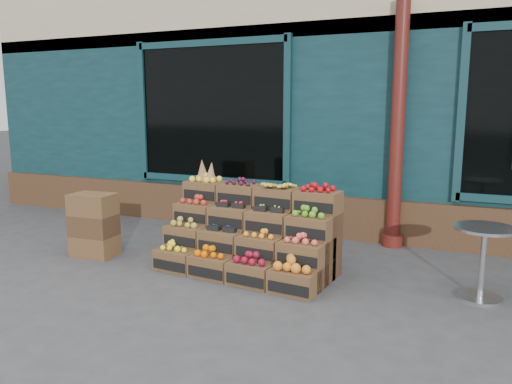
% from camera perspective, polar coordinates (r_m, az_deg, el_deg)
% --- Properties ---
extents(ground, '(60.00, 60.00, 0.00)m').
position_cam_1_polar(ground, '(5.41, -1.08, -10.23)').
color(ground, '#3C3C3E').
rests_on(ground, ground).
extents(shop_facade, '(12.00, 6.24, 4.80)m').
position_cam_1_polar(shop_facade, '(9.97, 11.69, 12.77)').
color(shop_facade, '#0F2D33').
rests_on(shop_facade, ground).
extents(crate_display, '(2.02, 1.11, 1.22)m').
position_cam_1_polar(crate_display, '(5.68, -0.75, -5.28)').
color(crate_display, brown).
rests_on(crate_display, ground).
extents(spare_crates, '(0.55, 0.40, 0.79)m').
position_cam_1_polar(spare_crates, '(6.52, -18.03, -3.61)').
color(spare_crates, brown).
rests_on(spare_crates, ground).
extents(bistro_table, '(0.57, 0.57, 0.72)m').
position_cam_1_polar(bistro_table, '(5.29, 24.53, -6.51)').
color(bistro_table, '#AFB0B6').
rests_on(bistro_table, ground).
extents(shopkeeper, '(0.85, 0.66, 2.08)m').
position_cam_1_polar(shopkeeper, '(8.13, -2.29, 4.10)').
color(shopkeeper, '#185723').
rests_on(shopkeeper, ground).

